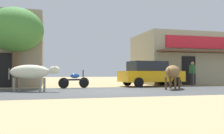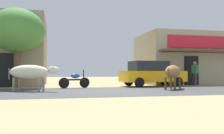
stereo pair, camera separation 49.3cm
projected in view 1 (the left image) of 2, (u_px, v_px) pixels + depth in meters
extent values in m
plane|color=tan|center=(111.00, 91.00, 12.08)|extent=(80.00, 80.00, 0.00)
cube|color=#414344|center=(111.00, 91.00, 12.08)|extent=(72.00, 6.10, 0.00)
cube|color=black|center=(5.00, 70.00, 15.10)|extent=(1.10, 0.06, 2.10)
cube|color=tan|center=(189.00, 59.00, 21.25)|extent=(8.84, 5.22, 4.03)
cube|color=red|center=(209.00, 43.00, 18.69)|extent=(7.08, 0.10, 0.90)
cube|color=brown|center=(212.00, 52.00, 18.30)|extent=(8.49, 0.90, 0.12)
cube|color=black|center=(189.00, 71.00, 18.25)|extent=(1.10, 0.06, 2.10)
cylinder|color=brown|center=(15.00, 68.00, 14.72)|extent=(0.38, 0.38, 2.37)
ellipsoid|color=#468438|center=(15.00, 30.00, 14.77)|extent=(3.28, 3.28, 2.63)
cube|color=#ECA814|center=(151.00, 76.00, 16.47)|extent=(4.36, 2.15, 0.70)
cube|color=#1E2328|center=(147.00, 66.00, 16.37)|extent=(2.46, 1.81, 0.64)
cylinder|color=black|center=(162.00, 81.00, 17.74)|extent=(0.62, 0.24, 0.60)
cylinder|color=black|center=(176.00, 82.00, 16.15)|extent=(0.62, 0.24, 0.60)
cylinder|color=black|center=(127.00, 81.00, 16.77)|extent=(0.62, 0.24, 0.60)
cylinder|color=black|center=(139.00, 82.00, 15.18)|extent=(0.62, 0.24, 0.60)
cylinder|color=black|center=(84.00, 83.00, 14.73)|extent=(0.61, 0.24, 0.61)
cylinder|color=black|center=(64.00, 83.00, 14.10)|extent=(0.61, 0.24, 0.61)
cylinder|color=black|center=(74.00, 80.00, 14.42)|extent=(1.24, 0.44, 0.10)
ellipsoid|color=#1E4C99|center=(75.00, 76.00, 14.45)|extent=(0.60, 0.38, 0.28)
cylinder|color=black|center=(83.00, 75.00, 14.71)|extent=(0.06, 0.06, 0.60)
ellipsoid|color=beige|center=(29.00, 72.00, 11.86)|extent=(2.11, 1.41, 0.67)
ellipsoid|color=beige|center=(54.00, 70.00, 11.69)|extent=(0.62, 0.47, 0.36)
cone|color=beige|center=(56.00, 66.00, 11.79)|extent=(0.06, 0.06, 0.12)
cone|color=beige|center=(55.00, 66.00, 11.59)|extent=(0.06, 0.06, 0.12)
cylinder|color=gray|center=(44.00, 84.00, 12.00)|extent=(0.11, 0.11, 0.65)
cylinder|color=gray|center=(40.00, 85.00, 11.51)|extent=(0.11, 0.11, 0.65)
cylinder|color=gray|center=(19.00, 84.00, 12.18)|extent=(0.11, 0.11, 0.65)
cylinder|color=gray|center=(14.00, 85.00, 11.69)|extent=(0.11, 0.11, 0.65)
cylinder|color=gray|center=(9.00, 74.00, 12.00)|extent=(0.05, 0.05, 0.54)
ellipsoid|color=olive|center=(173.00, 72.00, 13.46)|extent=(1.74, 1.92, 0.69)
ellipsoid|color=olive|center=(177.00, 70.00, 14.56)|extent=(0.57, 0.61, 0.36)
cone|color=beige|center=(175.00, 67.00, 14.65)|extent=(0.06, 0.06, 0.12)
cone|color=beige|center=(178.00, 67.00, 14.57)|extent=(0.06, 0.06, 0.12)
cylinder|color=brown|center=(170.00, 83.00, 14.11)|extent=(0.11, 0.11, 0.66)
cylinder|color=brown|center=(179.00, 83.00, 13.91)|extent=(0.11, 0.11, 0.66)
cylinder|color=brown|center=(166.00, 84.00, 12.98)|extent=(0.11, 0.11, 0.66)
cylinder|color=brown|center=(175.00, 84.00, 12.78)|extent=(0.11, 0.11, 0.66)
cylinder|color=brown|center=(169.00, 74.00, 12.54)|extent=(0.05, 0.05, 0.55)
cylinder|color=#3F3F47|center=(192.00, 79.00, 17.46)|extent=(0.14, 0.14, 0.84)
cylinder|color=#3F3F47|center=(193.00, 79.00, 17.28)|extent=(0.14, 0.14, 0.84)
cube|color=#33723F|center=(192.00, 69.00, 17.39)|extent=(0.47, 0.40, 0.59)
sphere|color=tan|center=(192.00, 63.00, 17.39)|extent=(0.23, 0.23, 0.23)
cylinder|color=#33723F|center=(190.00, 69.00, 17.64)|extent=(0.09, 0.09, 0.54)
cylinder|color=#33723F|center=(195.00, 69.00, 17.13)|extent=(0.09, 0.09, 0.54)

